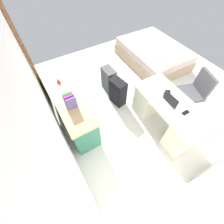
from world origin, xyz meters
TOP-DOWN VIEW (x-y plane):
  - ground_plane at (0.00, 0.00)m, footprint 5.10×5.10m
  - wall_back at (0.00, 2.05)m, footprint 4.01×0.10m
  - door_wooden at (1.46, 1.97)m, footprint 0.88×0.05m
  - desk at (-0.88, 0.17)m, footprint 1.46×0.71m
  - office_chair at (-0.77, -0.60)m, footprint 0.59×0.59m
  - credenza at (0.28, 1.67)m, footprint 1.80×0.48m
  - bed at (0.94, -1.07)m, footprint 1.94×1.45m
  - suitcase_black at (0.16, 0.61)m, footprint 0.39×0.27m
  - suitcase_spare_grey at (0.62, 0.57)m, footprint 0.36×0.22m
  - laptop at (-0.85, 0.18)m, footprint 0.32×0.23m
  - computer_mouse at (-0.59, 0.13)m, footprint 0.06×0.10m
  - cell_phone_near_laptop at (-1.13, 0.14)m, footprint 0.07×0.14m
  - cell_phone_by_mouse at (-0.62, 0.07)m, footprint 0.12×0.15m
  - book_row at (-0.02, 1.67)m, footprint 0.20×0.17m
  - figurine_small at (0.61, 1.67)m, footprint 0.08×0.08m

SIDE VIEW (x-z plane):
  - ground_plane at x=0.00m, z-range 0.00..0.00m
  - bed at x=0.94m, z-range -0.05..0.53m
  - suitcase_spare_grey at x=0.62m, z-range 0.00..0.60m
  - suitcase_black at x=0.16m, z-range 0.00..0.63m
  - credenza at x=0.28m, z-range 0.00..0.74m
  - desk at x=-0.88m, z-range 0.02..0.76m
  - office_chair at x=-0.77m, z-range -0.05..0.89m
  - cell_phone_near_laptop at x=-1.13m, z-range 0.74..0.75m
  - cell_phone_by_mouse at x=-0.62m, z-range 0.74..0.75m
  - computer_mouse at x=-0.59m, z-range 0.74..0.77m
  - laptop at x=-0.85m, z-range 0.68..0.89m
  - figurine_small at x=0.61m, z-range 0.74..0.85m
  - book_row at x=-0.02m, z-range 0.73..0.97m
  - door_wooden at x=1.46m, z-range 0.00..2.04m
  - wall_back at x=0.00m, z-range 0.00..2.83m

